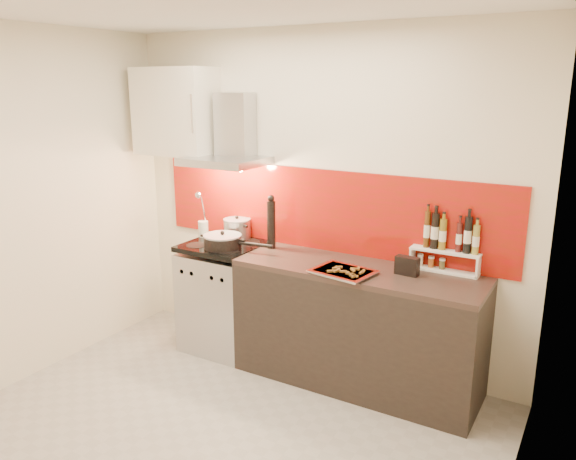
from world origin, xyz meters
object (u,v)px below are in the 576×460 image
Objects in this scene: stock_pot at (237,229)px; pepper_mill at (271,223)px; counter at (357,326)px; baking_tray at (343,272)px; range_stove at (225,297)px; saute_pan at (223,241)px.

pepper_mill reaches higher than stock_pot.
pepper_mill reaches higher than counter.
stock_pot reaches higher than baking_tray.
baking_tray reaches higher than range_stove.
counter is 7.82× the size of stock_pot.
counter is at bearing -8.82° from stock_pot.
counter is at bearing -8.17° from pepper_mill.
range_stove is at bearing -179.77° from counter.
pepper_mill is (-0.81, 0.12, 0.66)m from counter.
stock_pot is 0.40m from pepper_mill.
baking_tray reaches higher than counter.
stock_pot is 0.53× the size of pepper_mill.
saute_pan is 1.08m from baking_tray.
range_stove is 2.01× the size of baking_tray.
pepper_mill is (0.38, -0.07, 0.11)m from stock_pot.
saute_pan is (0.08, -0.10, 0.52)m from range_stove.
baking_tray is at bearing -7.98° from range_stove.
pepper_mill is at bearing 34.72° from saute_pan.
range_stove is at bearing 172.02° from baking_tray.
baking_tray is (1.15, -0.35, -0.08)m from stock_pot.
stock_pot is (0.01, 0.19, 0.55)m from range_stove.
pepper_mill is at bearing 159.73° from baking_tray.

